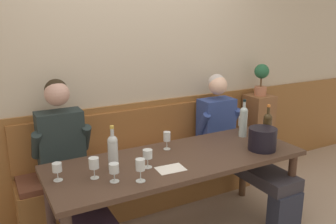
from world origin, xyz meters
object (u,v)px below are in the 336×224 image
object	(u,v)px
person_right_seat	(235,142)
person_center_left_seat	(71,172)
wine_bottle_green_tall	(243,121)
wine_bottle_clear_water	(267,126)
ice_bucket	(262,139)
wall_bench	(145,177)
wine_glass_center_front	(148,155)
wine_glass_left_end	(140,166)
wine_glass_right_end	(114,169)
wine_glass_mid_left	(167,137)
wine_bottle_amber_mid	(113,151)
potted_plant	(261,77)
wine_glass_by_bottle	(94,164)
wine_glass_center_rear	(242,122)
wine_glass_mid_right	(57,168)
dining_table	(178,167)

from	to	relation	value
person_right_seat	person_center_left_seat	bearing A→B (deg)	179.60
wine_bottle_green_tall	wine_bottle_clear_water	xyz separation A→B (m)	(0.09, -0.22, -0.01)
wine_bottle_green_tall	ice_bucket	bearing A→B (deg)	-103.43
wall_bench	wine_glass_center_front	world-z (taller)	wall_bench
wine_glass_left_end	wine_glass_right_end	xyz separation A→B (m)	(-0.16, 0.08, -0.02)
wine_glass_mid_left	wine_bottle_green_tall	bearing A→B (deg)	-3.43
wine_bottle_amber_mid	potted_plant	world-z (taller)	potted_plant
wine_bottle_green_tall	wine_glass_right_end	xyz separation A→B (m)	(-1.40, -0.32, -0.06)
wine_glass_by_bottle	wine_glass_left_end	distance (m)	0.33
wine_bottle_amber_mid	wine_glass_center_rear	size ratio (longest dim) A/B	2.19
potted_plant	wine_bottle_clear_water	bearing A→B (deg)	-128.67
wine_bottle_clear_water	wine_glass_left_end	world-z (taller)	wine_bottle_clear_water
wine_glass_mid_right	potted_plant	xyz separation A→B (m)	(2.42, 0.65, 0.34)
wine_glass_center_front	wine_bottle_clear_water	bearing A→B (deg)	-0.27
person_center_left_seat	wine_bottle_clear_water	size ratio (longest dim) A/B	3.85
wine_glass_by_bottle	wine_glass_right_end	world-z (taller)	wine_glass_by_bottle
wine_glass_center_rear	wine_glass_right_end	distance (m)	1.52
person_right_seat	wine_glass_center_rear	bearing A→B (deg)	-66.07
dining_table	person_center_left_seat	xyz separation A→B (m)	(-0.78, 0.33, 0.00)
wall_bench	wine_glass_center_rear	xyz separation A→B (m)	(0.87, -0.40, 0.55)
wall_bench	wine_glass_center_rear	world-z (taller)	wall_bench
wine_glass_mid_left	wine_glass_by_bottle	xyz separation A→B (m)	(-0.71, -0.25, 0.00)
ice_bucket	wine_bottle_amber_mid	xyz separation A→B (m)	(-1.25, 0.21, 0.05)
dining_table	wine_bottle_green_tall	distance (m)	0.85
ice_bucket	wine_glass_left_end	xyz separation A→B (m)	(-1.15, -0.05, 0.02)
person_right_seat	wine_glass_mid_left	world-z (taller)	person_right_seat
wine_bottle_amber_mid	wine_glass_center_front	size ratio (longest dim) A/B	2.41
person_center_left_seat	wine_glass_right_end	distance (m)	0.55
dining_table	ice_bucket	size ratio (longest dim) A/B	8.81
wine_bottle_amber_mid	wine_glass_by_bottle	xyz separation A→B (m)	(-0.17, -0.07, -0.04)
wine_glass_mid_left	wine_glass_center_front	distance (m)	0.41
wine_glass_left_end	wine_glass_mid_right	distance (m)	0.57
dining_table	wine_bottle_clear_water	distance (m)	0.92
wall_bench	wine_bottle_green_tall	xyz separation A→B (m)	(0.80, -0.49, 0.60)
wine_bottle_clear_water	wine_glass_by_bottle	distance (m)	1.59
wine_glass_mid_left	potted_plant	bearing A→B (deg)	18.06
dining_table	wine_glass_by_bottle	xyz separation A→B (m)	(-0.70, -0.04, 0.19)
wine_glass_mid_right	potted_plant	size ratio (longest dim) A/B	0.36
person_center_left_seat	wine_glass_center_rear	size ratio (longest dim) A/B	8.57
wall_bench	person_center_left_seat	xyz separation A→B (m)	(-0.78, -0.33, 0.37)
wine_bottle_amber_mid	wine_glass_by_bottle	world-z (taller)	wine_bottle_amber_mid
wine_bottle_green_tall	wine_glass_left_end	bearing A→B (deg)	-162.02
wine_glass_by_bottle	wine_glass_right_end	distance (m)	0.16
person_right_seat	wine_glass_right_end	distance (m)	1.53
ice_bucket	wine_bottle_clear_water	distance (m)	0.22
wine_bottle_clear_water	wine_glass_mid_left	world-z (taller)	wine_bottle_clear_water
wine_glass_mid_left	dining_table	bearing A→B (deg)	-93.17
wine_glass_center_rear	wine_glass_by_bottle	size ratio (longest dim) A/B	1.03
wine_bottle_clear_water	wine_glass_by_bottle	size ratio (longest dim) A/B	2.28
wine_bottle_green_tall	wine_glass_mid_left	bearing A→B (deg)	176.57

